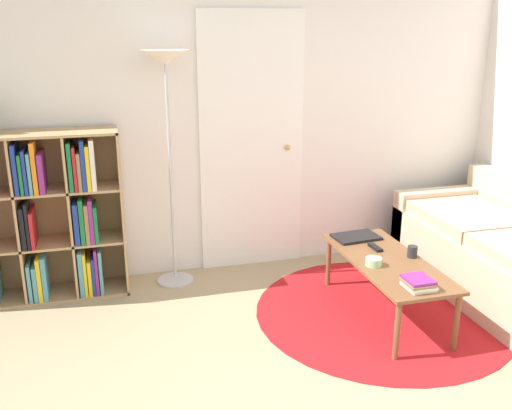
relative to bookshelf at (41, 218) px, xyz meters
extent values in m
cube|color=silver|center=(1.47, 0.22, 0.70)|extent=(7.31, 0.05, 2.60)
cube|color=white|center=(1.58, 0.18, 0.41)|extent=(0.83, 0.02, 2.01)
sphere|color=tan|center=(1.87, 0.16, 0.37)|extent=(0.04, 0.04, 0.04)
cylinder|color=#B2191E|center=(2.23, -0.89, -0.59)|extent=(1.74, 1.74, 0.01)
cube|color=tan|center=(0.55, 0.00, 0.00)|extent=(0.02, 0.34, 1.20)
cube|color=tan|center=(0.03, 0.00, 0.60)|extent=(1.07, 0.34, 0.02)
cube|color=tan|center=(0.03, 0.00, -0.59)|extent=(1.07, 0.34, 0.02)
cube|color=tan|center=(0.03, 0.16, 0.00)|extent=(1.07, 0.02, 1.20)
cube|color=tan|center=(-0.15, 0.00, 0.00)|extent=(0.02, 0.32, 1.17)
cube|color=tan|center=(0.20, 0.00, 0.00)|extent=(0.02, 0.32, 1.17)
cube|color=tan|center=(0.03, 0.00, -0.19)|extent=(1.04, 0.32, 0.02)
cube|color=tan|center=(0.03, 0.00, 0.20)|extent=(1.04, 0.32, 0.02)
cube|color=teal|center=(-0.11, -0.04, -0.44)|extent=(0.03, 0.25, 0.28)
cube|color=teal|center=(-0.08, -0.07, -0.45)|extent=(0.03, 0.19, 0.26)
cube|color=gold|center=(-0.05, -0.06, -0.42)|extent=(0.03, 0.21, 0.32)
cube|color=teal|center=(-0.01, -0.05, -0.42)|extent=(0.03, 0.23, 0.33)
cube|color=teal|center=(0.23, -0.06, -0.41)|extent=(0.03, 0.21, 0.34)
cube|color=gold|center=(0.26, -0.05, -0.42)|extent=(0.02, 0.23, 0.33)
cube|color=gold|center=(0.29, -0.04, -0.45)|extent=(0.03, 0.25, 0.26)
cube|color=navy|center=(0.32, -0.05, -0.44)|extent=(0.02, 0.22, 0.28)
cube|color=#7F287A|center=(0.34, -0.04, -0.41)|extent=(0.02, 0.25, 0.34)
cube|color=teal|center=(0.37, -0.06, -0.41)|extent=(0.02, 0.21, 0.33)
cube|color=black|center=(-0.11, -0.03, -0.03)|extent=(0.03, 0.27, 0.30)
cube|color=black|center=(-0.08, -0.06, -0.02)|extent=(0.02, 0.21, 0.33)
cube|color=#B21E23|center=(-0.06, -0.03, -0.05)|extent=(0.02, 0.26, 0.26)
cube|color=navy|center=(0.24, -0.07, -0.03)|extent=(0.03, 0.19, 0.30)
cube|color=#196B38|center=(0.27, -0.05, -0.02)|extent=(0.03, 0.22, 0.33)
cube|color=olive|center=(0.31, -0.06, -0.04)|extent=(0.03, 0.21, 0.29)
cube|color=#7F287A|center=(0.34, -0.06, -0.02)|extent=(0.03, 0.21, 0.32)
cube|color=#196B38|center=(0.37, -0.05, -0.05)|extent=(0.03, 0.23, 0.27)
cube|color=navy|center=(-0.11, -0.04, 0.38)|extent=(0.03, 0.26, 0.34)
cube|color=#196B38|center=(-0.08, -0.03, 0.35)|extent=(0.02, 0.27, 0.27)
cube|color=navy|center=(-0.05, -0.03, 0.36)|extent=(0.02, 0.26, 0.30)
cube|color=teal|center=(-0.03, -0.04, 0.35)|extent=(0.02, 0.24, 0.28)
cube|color=orange|center=(0.01, -0.07, 0.38)|extent=(0.03, 0.19, 0.35)
cube|color=#7F287A|center=(0.04, -0.04, 0.34)|extent=(0.03, 0.26, 0.27)
cube|color=#196B38|center=(0.23, -0.05, 0.38)|extent=(0.03, 0.22, 0.34)
cube|color=#B21E23|center=(0.26, -0.06, 0.36)|extent=(0.02, 0.21, 0.31)
cube|color=olive|center=(0.29, -0.06, 0.34)|extent=(0.02, 0.21, 0.26)
cube|color=navy|center=(0.32, -0.04, 0.38)|extent=(0.03, 0.24, 0.35)
cube|color=gold|center=(0.35, -0.05, 0.36)|extent=(0.03, 0.22, 0.31)
cube|color=silver|center=(0.38, -0.04, 0.38)|extent=(0.03, 0.24, 0.35)
cylinder|color=#B7B7BC|center=(0.92, -0.01, -0.59)|extent=(0.28, 0.28, 0.01)
cylinder|color=#B7B7BC|center=(0.92, -0.01, 0.27)|extent=(0.02, 0.02, 1.63)
cone|color=white|center=(0.92, -0.01, 1.08)|extent=(0.33, 0.33, 0.10)
cube|color=#CCB793|center=(3.18, -0.92, -0.37)|extent=(0.85, 1.87, 0.44)
cube|color=#CCB793|center=(3.18, -0.06, -0.30)|extent=(0.85, 0.16, 0.58)
cube|color=#DFAF8E|center=(3.10, -0.53, -0.10)|extent=(0.65, 0.75, 0.10)
cube|color=brown|center=(2.23, -0.91, -0.21)|extent=(0.47, 1.13, 0.02)
cylinder|color=brown|center=(2.03, -1.44, -0.41)|extent=(0.04, 0.04, 0.38)
cylinder|color=brown|center=(2.03, -0.38, -0.41)|extent=(0.04, 0.04, 0.38)
cylinder|color=brown|center=(2.42, -1.44, -0.41)|extent=(0.04, 0.04, 0.38)
cylinder|color=brown|center=(2.42, -0.38, -0.41)|extent=(0.04, 0.04, 0.38)
cube|color=black|center=(2.20, -0.48, -0.19)|extent=(0.34, 0.24, 0.02)
cylinder|color=#9ED193|center=(2.09, -0.97, -0.17)|extent=(0.11, 0.11, 0.05)
cube|color=silver|center=(2.20, -1.34, -0.19)|extent=(0.15, 0.17, 0.02)
cube|color=silver|center=(2.20, -1.35, -0.17)|extent=(0.15, 0.17, 0.02)
cube|color=olive|center=(2.19, -1.35, -0.16)|extent=(0.15, 0.17, 0.01)
cube|color=#7F287A|center=(2.20, -1.34, -0.14)|extent=(0.15, 0.17, 0.02)
cylinder|color=#28282D|center=(2.41, -0.91, -0.16)|extent=(0.07, 0.07, 0.08)
cube|color=black|center=(2.24, -0.71, -0.19)|extent=(0.05, 0.14, 0.02)
camera|label=1|loc=(0.47, -4.06, 1.30)|focal=40.00mm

